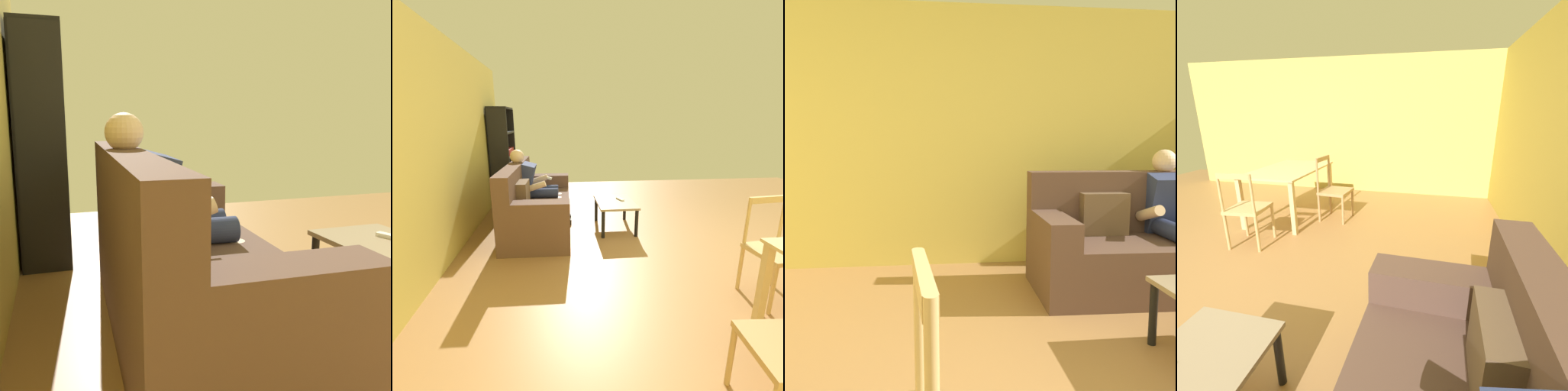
# 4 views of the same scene
# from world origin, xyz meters

# --- Properties ---
(wall_back) EXTENTS (6.91, 0.12, 2.56)m
(wall_back) POSITION_xyz_m (0.00, 3.17, 1.28)
(wall_back) COLOR #DBC660
(wall_back) RESTS_ON ground_plane
(couch) EXTENTS (2.01, 0.95, 0.98)m
(couch) POSITION_xyz_m (1.23, 2.20, 0.35)
(couch) COLOR brown
(couch) RESTS_ON ground_plane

